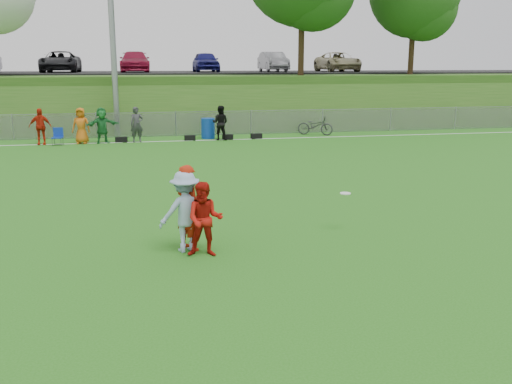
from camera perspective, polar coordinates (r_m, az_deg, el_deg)
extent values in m
plane|color=#226315|center=(10.83, -1.16, -7.43)|extent=(120.00, 120.00, 0.00)
cube|color=white|center=(28.30, -7.74, 5.08)|extent=(60.00, 0.10, 0.01)
cube|color=gray|center=(30.22, -8.03, 6.69)|extent=(58.00, 0.02, 1.20)
cube|color=gray|center=(30.16, -8.07, 7.92)|extent=(58.00, 0.04, 0.04)
cylinder|color=gray|center=(30.90, -14.25, 16.60)|extent=(0.30, 0.30, 12.00)
cube|color=#275317|center=(41.10, -9.06, 9.50)|extent=(120.00, 18.00, 3.00)
cube|color=black|center=(43.04, -9.25, 11.70)|extent=(120.00, 12.00, 0.10)
cylinder|color=black|center=(36.04, 4.62, 18.33)|extent=(0.36, 0.36, 8.50)
cylinder|color=black|center=(40.26, 15.45, 16.27)|extent=(0.36, 0.36, 7.00)
sphere|color=#234D14|center=(40.31, 16.51, 17.20)|extent=(4.20, 4.20, 4.20)
imported|color=black|center=(42.32, -18.96, 12.22)|extent=(2.39, 5.18, 1.44)
imported|color=maroon|center=(42.00, -12.03, 12.62)|extent=(2.02, 4.96, 1.44)
imported|color=navy|center=(42.27, -5.07, 12.84)|extent=(1.70, 4.23, 1.44)
imported|color=slate|center=(43.13, 1.72, 12.88)|extent=(1.52, 4.37, 1.44)
imported|color=tan|center=(44.53, 8.16, 12.76)|extent=(2.39, 5.18, 1.44)
imported|color=red|center=(28.52, -20.78, 6.14)|extent=(1.02, 0.47, 1.69)
imported|color=#C45E12|center=(28.28, -17.09, 6.35)|extent=(0.90, 0.66, 1.69)
imported|color=#1E7130|center=(28.20, -15.14, 6.46)|extent=(1.65, 1.04, 1.69)
imported|color=#323235|center=(28.15, -11.84, 6.61)|extent=(0.68, 0.51, 1.69)
imported|color=black|center=(28.41, -3.59, 6.91)|extent=(1.01, 0.91, 1.69)
cube|color=black|center=(28.34, -13.31, 5.12)|extent=(0.58, 0.35, 0.26)
cube|color=black|center=(28.43, -6.63, 5.40)|extent=(0.57, 0.32, 0.26)
cube|color=black|center=(28.65, -2.84, 5.53)|extent=(0.59, 0.38, 0.26)
cube|color=black|center=(28.90, 0.04, 5.61)|extent=(0.57, 0.33, 0.26)
imported|color=#A81F0B|center=(11.62, -6.78, -1.56)|extent=(0.70, 0.77, 1.76)
imported|color=#AD130C|center=(11.22, -5.13, -2.75)|extent=(0.83, 0.70, 1.50)
imported|color=#92ABCA|center=(11.54, -7.09, -1.94)|extent=(1.18, 0.85, 1.65)
cylinder|color=white|center=(13.00, 8.92, -0.14)|extent=(0.25, 0.25, 0.02)
cylinder|color=#0E389A|center=(29.07, -4.82, 6.36)|extent=(0.80, 0.80, 1.02)
cube|color=#0E2E99|center=(28.09, -19.25, 5.16)|extent=(0.50, 0.50, 0.04)
cube|color=#0E2E99|center=(28.27, -19.17, 5.67)|extent=(0.45, 0.09, 0.45)
imported|color=#28292B|center=(30.56, 5.95, 6.62)|extent=(1.97, 1.49, 0.99)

